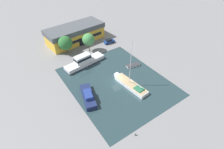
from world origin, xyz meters
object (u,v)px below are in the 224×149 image
Objects in this scene: quay_tree_by_water at (65,43)px; sailboat_moored at (131,85)px; cabin_boat at (88,96)px; small_dinghy at (133,65)px; motor_cruiser at (84,61)px; warehouse_building at (75,34)px; parked_car at (109,41)px; quay_tree_near_building at (88,40)px.

sailboat_moored is at bearing -73.57° from quay_tree_by_water.
small_dinghy is at bearing 29.17° from cabin_boat.
sailboat_moored is at bearing -168.84° from motor_cruiser.
cabin_boat is (-4.21, -23.44, -3.43)m from quay_tree_by_water.
warehouse_building reaches higher than small_dinghy.
quay_tree_by_water is 10.05m from motor_cruiser.
motor_cruiser is 15.81m from small_dinghy.
parked_car is 16.44m from motor_cruiser.
warehouse_building is 17.16m from motor_cruiser.
quay_tree_by_water reaches higher than cabin_boat.
parked_car is 17.15m from small_dinghy.
quay_tree_near_building is 1.61× the size of parked_car.
quay_tree_by_water is at bearing -139.83° from warehouse_building.
sailboat_moored is 17.58m from motor_cruiser.
motor_cruiser is at bearing -129.74° from quay_tree_near_building.
motor_cruiser is at bearing -78.18° from quay_tree_by_water.
quay_tree_near_building is at bearing 76.25° from cabin_boat.
cabin_boat is (-6.17, -14.04, -0.46)m from motor_cruiser.
parked_car is at bearing 5.17° from quay_tree_near_building.
motor_cruiser is at bearing 103.09° from sailboat_moored.
sailboat_moored is (-8.95, -24.06, -0.19)m from parked_car.
quay_tree_near_building is 23.56m from sailboat_moored.
small_dinghy is (6.84, 7.05, -0.36)m from sailboat_moored.
quay_tree_by_water reaches higher than warehouse_building.
cabin_boat is (-18.72, -4.48, 0.55)m from small_dinghy.
sailboat_moored reaches higher than parked_car.
sailboat_moored is 1.60× the size of cabin_boat.
quay_tree_by_water reaches higher than motor_cruiser.
small_dinghy is (7.05, -16.18, -4.29)m from quay_tree_near_building.
quay_tree_near_building is at bearing -145.68° from small_dinghy.
warehouse_building is 9.82m from quay_tree_by_water.
cabin_boat is (-20.83, -21.48, 0.00)m from parked_car.
motor_cruiser is (-14.66, -7.44, 0.46)m from parked_car.
quay_tree_by_water is 0.48× the size of motor_cruiser.
warehouse_building reaches higher than parked_car.
quay_tree_by_water is 1.40× the size of small_dinghy.
quay_tree_by_water is 27.36m from sailboat_moored.
motor_cruiser is (-4.86, -16.36, -1.80)m from warehouse_building.
small_dinghy is at bearing -4.54° from parked_car.
sailboat_moored reaches higher than quay_tree_by_water.
quay_tree_near_building is 18.16m from small_dinghy.
warehouse_building is at bearing 45.56° from quay_tree_by_water.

